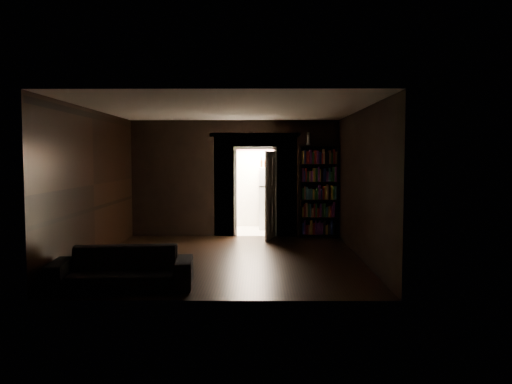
% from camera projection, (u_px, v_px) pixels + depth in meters
% --- Properties ---
extents(ground, '(5.50, 5.50, 0.00)m').
position_uv_depth(ground, '(228.00, 259.00, 9.40)').
color(ground, black).
rests_on(ground, ground).
extents(room_walls, '(5.02, 5.61, 2.84)m').
position_uv_depth(room_walls, '(230.00, 168.00, 10.35)').
color(room_walls, black).
rests_on(room_walls, ground).
extents(kitchen_alcove, '(2.20, 1.80, 2.60)m').
position_uv_depth(kitchen_alcove, '(256.00, 184.00, 13.17)').
color(kitchen_alcove, beige).
rests_on(kitchen_alcove, ground).
extents(sofa, '(2.09, 1.06, 0.78)m').
position_uv_depth(sofa, '(122.00, 262.00, 7.29)').
color(sofa, black).
rests_on(sofa, ground).
extents(bookshelf, '(0.94, 0.45, 2.20)m').
position_uv_depth(bookshelf, '(318.00, 191.00, 11.89)').
color(bookshelf, black).
rests_on(bookshelf, ground).
extents(refrigerator, '(0.87, 0.83, 1.65)m').
position_uv_depth(refrigerator, '(273.00, 198.00, 13.35)').
color(refrigerator, white).
rests_on(refrigerator, ground).
extents(door, '(0.28, 0.83, 2.05)m').
position_uv_depth(door, '(270.00, 195.00, 11.63)').
color(door, white).
rests_on(door, ground).
extents(figurine, '(0.13, 0.13, 0.30)m').
position_uv_depth(figurine, '(308.00, 139.00, 11.86)').
color(figurine, white).
rests_on(figurine, bookshelf).
extents(bottles, '(0.62, 0.33, 0.26)m').
position_uv_depth(bottles, '(271.00, 162.00, 13.25)').
color(bottles, black).
rests_on(bottles, refrigerator).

